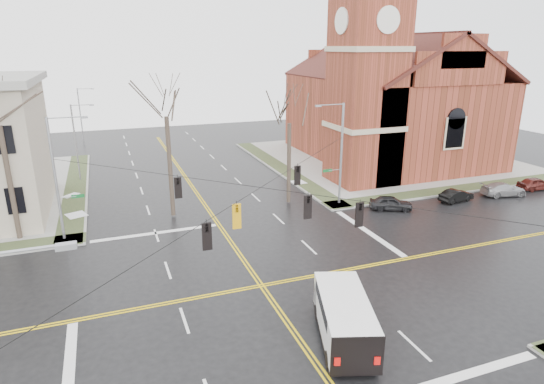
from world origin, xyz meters
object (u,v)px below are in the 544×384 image
object	(u,v)px
cargo_van	(343,314)
tree_nw_near	(166,110)
tree_ne	(289,118)
church	(386,92)
parked_car_a	(391,203)
signal_pole_nw	(58,176)
streetlight_north_b	(81,114)
parked_car_b	(456,196)
streetlight_north_a	(77,139)
parked_car_c	(504,189)
parked_car_d	(536,184)
signal_pole_ne	(340,151)

from	to	relation	value
cargo_van	tree_nw_near	xyz separation A→B (m)	(-5.22, 19.84, 7.68)
tree_nw_near	tree_ne	xyz separation A→B (m)	(10.45, -0.23, -1.17)
tree_ne	church	bearing A→B (deg)	33.09
parked_car_a	church	bearing A→B (deg)	-6.39
signal_pole_nw	streetlight_north_b	bearing A→B (deg)	88.95
tree_nw_near	signal_pole_nw	bearing A→B (deg)	-165.35
parked_car_b	cargo_van	bearing A→B (deg)	118.16
parked_car_a	parked_car_b	bearing A→B (deg)	-67.11
cargo_van	parked_car_a	xyz separation A→B (m)	(12.98, 14.82, -0.69)
streetlight_north_a	cargo_van	size ratio (longest dim) A/B	1.28
tree_nw_near	tree_ne	distance (m)	10.52
signal_pole_nw	parked_car_c	xyz separation A→B (m)	(38.87, -3.29, -4.32)
parked_car_d	streetlight_north_b	bearing A→B (deg)	52.92
streetlight_north_b	tree_nw_near	size ratio (longest dim) A/B	0.64
parked_car_c	tree_ne	distance (m)	22.10
signal_pole_nw	parked_car_a	size ratio (longest dim) A/B	2.43
signal_pole_nw	streetlight_north_a	distance (m)	16.52
signal_pole_nw	cargo_van	size ratio (longest dim) A/B	1.44
church	parked_car_d	world-z (taller)	church
parked_car_a	parked_car_b	size ratio (longest dim) A/B	1.06
streetlight_north_a	parked_car_c	xyz separation A→B (m)	(38.20, -19.79, -3.84)
cargo_van	signal_pole_ne	bearing A→B (deg)	80.86
signal_pole_ne	parked_car_b	size ratio (longest dim) A/B	2.58
church	parked_car_d	size ratio (longest dim) A/B	7.37
signal_pole_nw	streetlight_north_a	world-z (taller)	signal_pole_nw
cargo_van	tree_nw_near	bearing A→B (deg)	123.18
parked_car_a	parked_car_c	bearing A→B (deg)	-67.29
parked_car_b	streetlight_north_b	bearing A→B (deg)	31.53
signal_pole_nw	parked_car_b	size ratio (longest dim) A/B	2.58
signal_pole_ne	streetlight_north_b	size ratio (longest dim) A/B	1.12
church	parked_car_c	bearing A→B (deg)	-80.47
signal_pole_ne	signal_pole_nw	distance (m)	22.64
church	signal_pole_nw	bearing A→B (deg)	-159.79
parked_car_a	parked_car_b	xyz separation A→B (m)	(6.99, -0.21, -0.05)
signal_pole_ne	signal_pole_nw	xyz separation A→B (m)	(-22.64, 0.00, 0.00)
signal_pole_nw	tree_nw_near	xyz separation A→B (m)	(8.18, 2.14, 4.05)
church	tree_ne	xyz separation A→B (m)	(-17.46, -11.37, -0.61)
tree_ne	parked_car_a	bearing A→B (deg)	-31.68
signal_pole_nw	tree_ne	world-z (taller)	tree_ne
streetlight_north_a	tree_ne	distance (m)	23.38
cargo_van	tree_nw_near	world-z (taller)	tree_nw_near
signal_pole_nw	parked_car_d	bearing A→B (deg)	-3.89
church	parked_car_c	world-z (taller)	church
parked_car_c	streetlight_north_a	bearing A→B (deg)	72.78
streetlight_north_a	signal_pole_nw	bearing A→B (deg)	-92.32
tree_nw_near	parked_car_c	bearing A→B (deg)	-10.03
church	streetlight_north_a	size ratio (longest dim) A/B	3.44
signal_pole_nw	cargo_van	distance (m)	22.49
parked_car_a	streetlight_north_a	bearing A→B (deg)	77.60
streetlight_north_a	parked_car_b	distance (m)	38.32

